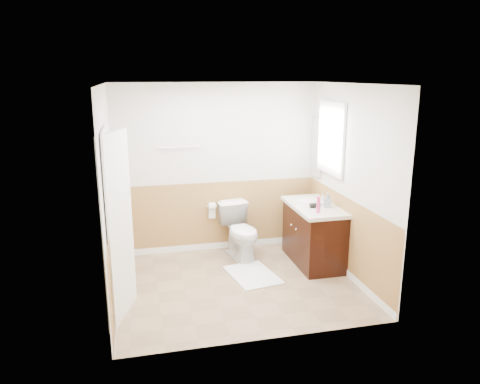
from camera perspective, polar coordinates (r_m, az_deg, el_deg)
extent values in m
plane|color=#8C7051|center=(6.00, -0.39, -11.35)|extent=(3.00, 3.00, 0.00)
plane|color=white|center=(5.40, -0.44, 13.28)|extent=(3.00, 3.00, 0.00)
plane|color=silver|center=(6.81, -2.85, 2.90)|extent=(3.00, 0.00, 3.00)
plane|color=silver|center=(4.36, 3.40, -3.72)|extent=(3.00, 0.00, 3.00)
plane|color=silver|center=(5.45, -15.99, -0.57)|extent=(0.00, 3.00, 3.00)
plane|color=silver|center=(6.07, 13.53, 1.10)|extent=(0.00, 3.00, 3.00)
plane|color=#A77742|center=(6.99, -2.75, -3.16)|extent=(3.00, 0.00, 3.00)
plane|color=#A77742|center=(4.66, 3.22, -12.48)|extent=(3.00, 0.00, 3.00)
plane|color=#A77742|center=(5.68, -15.34, -7.90)|extent=(0.00, 2.60, 2.60)
plane|color=#A77742|center=(6.28, 13.03, -5.59)|extent=(0.00, 2.60, 2.60)
imported|color=white|center=(6.69, 0.11, -4.92)|extent=(0.57, 0.84, 0.79)
cube|color=white|center=(6.22, 1.56, -10.25)|extent=(0.68, 0.88, 0.02)
cube|color=black|center=(6.58, 9.11, -5.36)|extent=(0.55, 1.10, 0.80)
sphere|color=silver|center=(6.34, 6.98, -4.62)|extent=(0.03, 0.03, 0.03)
sphere|color=silver|center=(6.52, 6.38, -4.07)|extent=(0.03, 0.03, 0.03)
cube|color=silver|center=(6.45, 9.17, -1.81)|extent=(0.60, 1.15, 0.05)
cylinder|color=white|center=(6.58, 8.77, -1.16)|extent=(0.36, 0.36, 0.02)
cylinder|color=silver|center=(6.63, 10.24, -0.56)|extent=(0.02, 0.02, 0.14)
cylinder|color=#CA3472|center=(6.07, 9.68, -1.54)|extent=(0.05, 0.05, 0.22)
imported|color=gray|center=(6.35, 10.77, -0.95)|extent=(0.12, 0.12, 0.21)
cylinder|color=black|center=(6.31, 9.28, -1.61)|extent=(0.14, 0.07, 0.07)
cylinder|color=black|center=(6.29, 9.09, -1.95)|extent=(0.03, 0.03, 0.07)
cube|color=silver|center=(6.99, 9.47, 5.51)|extent=(0.02, 0.35, 0.90)
cube|color=white|center=(6.49, 11.23, 6.55)|extent=(0.04, 0.80, 1.00)
cube|color=white|center=(6.50, 11.36, 6.55)|extent=(0.01, 0.70, 0.90)
cube|color=white|center=(5.07, -14.88, -4.30)|extent=(0.29, 0.78, 2.04)
cube|color=white|center=(5.08, -15.75, -4.24)|extent=(0.02, 0.92, 2.10)
sphere|color=silver|center=(5.41, -14.13, -3.87)|extent=(0.06, 0.06, 0.06)
cylinder|color=silver|center=(6.62, -7.51, 5.54)|extent=(0.62, 0.02, 0.02)
cylinder|color=silver|center=(6.86, -3.50, -1.76)|extent=(0.14, 0.02, 0.02)
cylinder|color=white|center=(6.86, -3.50, -1.76)|extent=(0.10, 0.11, 0.11)
cube|color=white|center=(6.89, -3.49, -2.64)|extent=(0.10, 0.01, 0.16)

